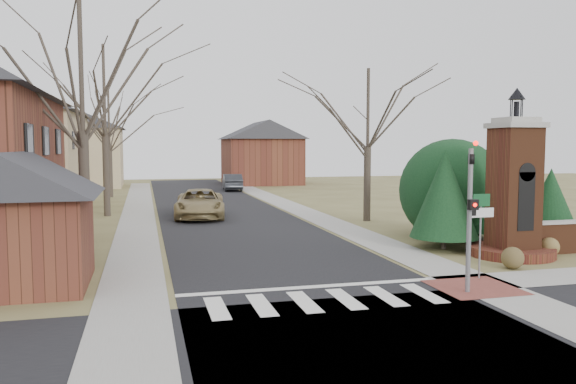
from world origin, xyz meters
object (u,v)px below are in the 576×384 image
object	(u,v)px
distant_car	(232,182)
brick_gate_monument	(513,201)
sign_post	(481,219)
traffic_signal_pole	(470,205)
pickup_truck	(200,204)

from	to	relation	value
distant_car	brick_gate_monument	bearing A→B (deg)	103.45
sign_post	brick_gate_monument	bearing A→B (deg)	41.42
traffic_signal_pole	brick_gate_monument	xyz separation A→B (m)	(4.70, 4.42, -0.42)
sign_post	brick_gate_monument	size ratio (longest dim) A/B	0.42
traffic_signal_pole	brick_gate_monument	bearing A→B (deg)	43.24
sign_post	distant_car	bearing A→B (deg)	93.34
traffic_signal_pole	distant_car	distance (m)	39.04
traffic_signal_pole	pickup_truck	world-z (taller)	traffic_signal_pole
distant_car	pickup_truck	bearing A→B (deg)	80.07
distant_car	traffic_signal_pole	bearing A→B (deg)	95.57
pickup_truck	traffic_signal_pole	bearing A→B (deg)	-66.57
pickup_truck	brick_gate_monument	bearing A→B (deg)	-48.01
traffic_signal_pole	sign_post	xyz separation A→B (m)	(1.29, 1.41, -0.64)
sign_post	distant_car	distance (m)	37.66
sign_post	distant_car	xyz separation A→B (m)	(-2.19, 37.58, -1.16)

